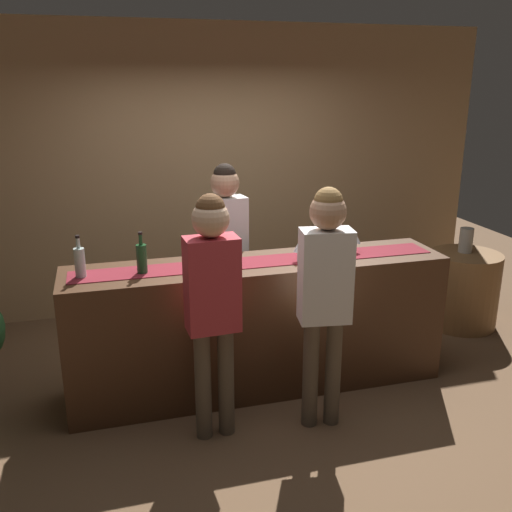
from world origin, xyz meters
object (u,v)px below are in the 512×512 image
Objects in this scene: wine_bottle_amber at (318,242)px; wine_glass_mid_counter at (298,248)px; vase_on_side_table at (466,240)px; bartender at (226,241)px; wine_bottle_green at (142,258)px; customer_browsing at (212,293)px; round_side_table at (463,289)px; wine_glass_near_customer at (356,240)px; customer_sipping at (325,284)px; wine_bottle_clear at (80,262)px.

wine_bottle_amber is 2.10× the size of wine_glass_mid_counter.
bartender is at bearing -178.37° from vase_on_side_table.
wine_bottle_green reaches higher than vase_on_side_table.
customer_browsing is 2.29× the size of round_side_table.
customer_browsing reaches higher than wine_glass_near_customer.
wine_glass_near_customer is at bearing 59.76° from customer_sipping.
customer_browsing is (-1.28, -0.59, -0.10)m from wine_glass_near_customer.
wine_bottle_amber is 1.26× the size of vase_on_side_table.
round_side_table is at bearing -97.66° from vase_on_side_table.
wine_glass_mid_counter is 0.60× the size of vase_on_side_table.
wine_bottle_green is at bearing -2.96° from wine_bottle_clear.
customer_browsing reaches higher than wine_glass_mid_counter.
wine_glass_mid_counter is (1.15, -0.04, -0.01)m from wine_bottle_green.
bartender reaches higher than wine_bottle_green.
wine_bottle_clear is at bearing -179.15° from wine_glass_near_customer.
wine_bottle_clear is 1.77m from wine_bottle_amber.
wine_glass_near_customer reaches higher than vase_on_side_table.
bartender is 1.19m from customer_browsing.
customer_sipping is at bearing -148.31° from round_side_table.
wine_bottle_clear is 1.30m from bartender.
customer_sipping is 7.11× the size of vase_on_side_table.
wine_bottle_clear is at bearing -170.39° from round_side_table.
wine_glass_near_customer is 0.53m from wine_glass_mid_counter.
round_side_table is (3.14, 0.62, -0.78)m from wine_bottle_green.
round_side_table is at bearing 9.61° from wine_bottle_clear.
wine_bottle_green is 3.29m from round_side_table.
wine_glass_mid_counter is 0.91m from customer_browsing.
wine_bottle_amber is 0.82m from bartender.
wine_bottle_amber is 0.41× the size of round_side_table.
vase_on_side_table is at bearing 82.34° from round_side_table.
wine_bottle_clear is 0.42m from wine_bottle_green.
bartender is 1.00× the size of customer_sipping.
wine_glass_near_customer is 0.08× the size of customer_sipping.
customer_browsing is at bearing -155.27° from wine_glass_near_customer.
round_side_table is (1.79, 0.57, -0.78)m from wine_bottle_amber.
customer_browsing is 3.05m from round_side_table.
wine_bottle_amber is at bearing -161.04° from vase_on_side_table.
wine_bottle_green is (0.42, -0.02, 0.00)m from wine_bottle_clear.
customer_sipping reaches higher than wine_bottle_amber.
customer_sipping is (-0.53, -0.66, -0.09)m from wine_glass_near_customer.
wine_glass_mid_counter is at bearing -153.52° from wine_bottle_amber.
wine_glass_mid_counter is (-0.20, -0.10, -0.01)m from wine_bottle_amber.
wine_glass_near_customer is at bearing 10.34° from wine_glass_mid_counter.
bartender is at bearing 70.24° from customer_browsing.
round_side_table is (1.46, 0.57, -0.77)m from wine_glass_near_customer.
wine_bottle_green and wine_bottle_amber have the same top height.
customer_browsing is (0.82, -0.56, -0.11)m from wine_bottle_clear.
bartender is at bearing -179.54° from round_side_table.
wine_glass_near_customer is (1.67, 0.05, -0.01)m from wine_bottle_green.
bartender is (-0.93, 0.55, -0.09)m from wine_glass_near_customer.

